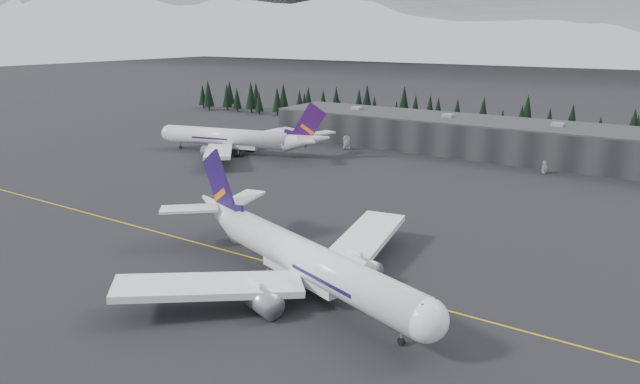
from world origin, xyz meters
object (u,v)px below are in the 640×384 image
Objects in this scene: jet_main at (294,254)px; gse_vehicle_b at (545,172)px; gse_vehicle_a at (347,148)px; jet_parked at (241,139)px; terminal at (472,136)px.

jet_main is 113.47m from gse_vehicle_b.
jet_main is 12.47× the size of gse_vehicle_a.
gse_vehicle_a is (-54.31, 110.40, -5.04)m from jet_main.
jet_main is 116.65m from jet_parked.
gse_vehicle_b is at bearing -25.89° from gse_vehicle_a.
terminal is 47.66m from gse_vehicle_a.
jet_parked is at bearing -162.19° from gse_vehicle_a.
jet_parked is 16.23× the size of gse_vehicle_b.
gse_vehicle_b is (19.03, 111.75, -5.08)m from jet_main.
jet_parked is 40.93m from gse_vehicle_a.
jet_main is at bearing -41.13° from gse_vehicle_b.
terminal is 86.97m from jet_parked.
jet_parked reaches higher than gse_vehicle_b.
jet_parked is 12.66× the size of gse_vehicle_a.
jet_parked is at bearing -105.13° from gse_vehicle_b.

